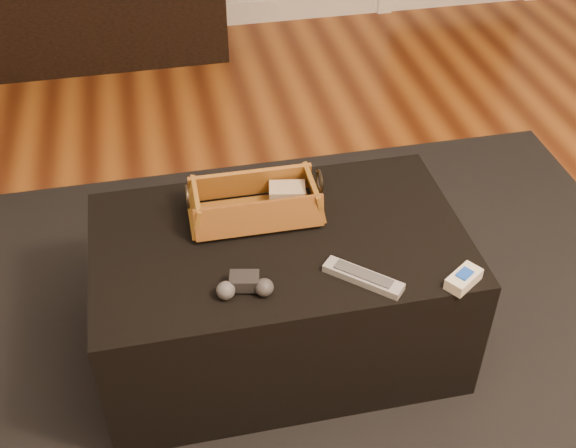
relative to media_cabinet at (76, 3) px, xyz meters
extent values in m
cube|color=white|center=(0.80, 0.22, -0.22)|extent=(5.00, 0.04, 0.12)
cube|color=black|center=(0.00, 0.00, 0.00)|extent=(1.41, 0.45, 0.55)
cube|color=black|center=(0.59, -2.15, -0.27)|extent=(2.60, 2.00, 0.01)
cube|color=black|center=(0.59, -2.10, -0.05)|extent=(1.00, 0.60, 0.42)
cube|color=black|center=(0.52, -2.01, 0.18)|extent=(0.19, 0.06, 0.02)
cube|color=tan|center=(0.64, -1.97, 0.20)|extent=(0.11, 0.09, 0.05)
cube|color=#8E6020|center=(0.54, -1.99, 0.16)|extent=(0.32, 0.15, 0.01)
cube|color=#A56025|center=(0.54, -1.91, 0.21)|extent=(0.35, 0.03, 0.09)
cube|color=#985522|center=(0.54, -2.07, 0.21)|extent=(0.35, 0.03, 0.09)
cube|color=#AF7227|center=(0.71, -1.99, 0.21)|extent=(0.03, 0.17, 0.09)
cube|color=#AA7626|center=(0.37, -1.99, 0.21)|extent=(0.03, 0.17, 0.09)
torus|color=black|center=(0.72, -1.99, 0.25)|extent=(0.01, 0.07, 0.07)
torus|color=#342B22|center=(0.36, -1.99, 0.25)|extent=(0.01, 0.07, 0.07)
cube|color=black|center=(0.47, -2.27, 0.18)|extent=(0.08, 0.06, 0.03)
sphere|color=#454649|center=(0.42, -2.29, 0.18)|extent=(0.05, 0.05, 0.05)
sphere|color=#2F2F32|center=(0.51, -2.30, 0.18)|extent=(0.05, 0.05, 0.05)
cube|color=#A1A4A8|center=(0.76, -2.30, 0.16)|extent=(0.18, 0.17, 0.02)
cube|color=#3E3E42|center=(0.76, -2.30, 0.18)|extent=(0.13, 0.13, 0.00)
cube|color=beige|center=(1.00, -2.36, 0.17)|extent=(0.11, 0.10, 0.03)
cube|color=blue|center=(1.00, -2.36, 0.19)|extent=(0.05, 0.05, 0.01)
camera|label=1|loc=(0.31, -3.53, 1.41)|focal=45.00mm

